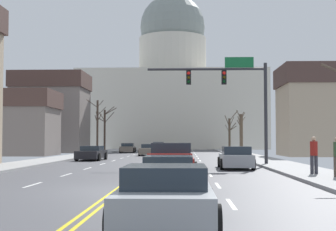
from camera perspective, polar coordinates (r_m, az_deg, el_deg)
The scene contains 18 objects.
ground at distance 16.56m, azimuth -5.95°, elevation -8.72°, with size 20.00×180.00×0.20m.
signal_gantry at distance 32.20m, azimuth 7.61°, elevation 3.27°, with size 7.91×0.41×7.03m.
capitol_building at distance 90.85m, azimuth 0.54°, elevation 2.72°, with size 33.38×18.48×31.47m.
sedan_near_00 at distance 28.90m, azimuth 7.99°, elevation -4.99°, with size 2.03×4.57×1.32m.
pickup_truck_near_01 at distance 22.11m, azimuth 0.35°, elevation -5.48°, with size 2.29×5.47×1.56m.
sedan_near_02 at distance 16.19m, azimuth 0.06°, elevation -6.99°, with size 2.02×4.44×1.18m.
sedan_near_03 at distance 9.56m, azimuth -0.25°, elevation -9.76°, with size 1.97×4.22×1.23m.
sedan_oncoming_00 at distance 40.51m, azimuth -9.00°, elevation -4.44°, with size 2.12×4.54×1.19m.
sedan_oncoming_01 at distance 52.07m, azimuth -2.23°, elevation -4.10°, with size 2.05×4.63×1.22m.
sedan_oncoming_02 at distance 63.56m, azimuth -4.78°, elevation -3.85°, with size 2.02×4.30×1.22m.
sedan_oncoming_03 at distance 72.10m, azimuth -1.14°, elevation -3.71°, with size 2.10×4.30×1.32m.
flank_building_02 at distance 65.61m, azimuth -13.65°, elevation 0.36°, with size 9.52×7.31×10.45m.
flank_building_03 at distance 53.17m, azimuth 18.95°, elevation 0.58°, with size 11.12×7.30×9.36m.
bare_tree_00 at distance 71.45m, azimuth 7.30°, elevation -1.99°, with size 2.06×1.57×5.86m.
bare_tree_01 at distance 65.48m, azimuth -7.44°, elevation -1.46°, with size 2.63×1.81×6.03m.
bare_tree_02 at distance 57.14m, azimuth 8.63°, elevation -1.97°, with size 1.25×1.97×4.99m.
bare_tree_03 at distance 61.01m, azimuth -8.34°, elevation -1.04°, with size 2.45×2.44×6.56m.
pedestrian_01 at distance 23.21m, azimuth 16.84°, elevation -4.27°, with size 0.35×0.34×1.71m.
Camera 1 is at (2.26, -16.32, 1.72)m, focal length 51.65 mm.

